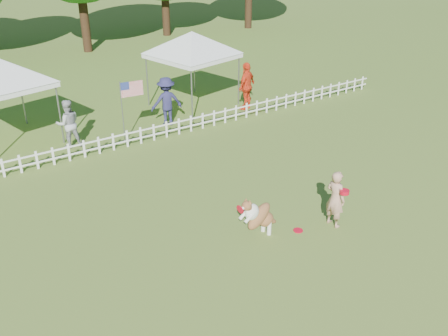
# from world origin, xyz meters

# --- Properties ---
(ground) EXTENTS (120.00, 120.00, 0.00)m
(ground) POSITION_xyz_m (0.00, 0.00, 0.00)
(ground) COLOR #476820
(ground) RESTS_ON ground
(picket_fence) EXTENTS (22.00, 0.08, 0.60)m
(picket_fence) POSITION_xyz_m (0.00, 7.00, 0.30)
(picket_fence) COLOR white
(picket_fence) RESTS_ON ground
(handler) EXTENTS (0.40, 0.57, 1.50)m
(handler) POSITION_xyz_m (1.57, -0.37, 0.75)
(handler) COLOR tan
(handler) RESTS_ON ground
(dog) EXTENTS (1.17, 0.51, 1.17)m
(dog) POSITION_xyz_m (-0.31, 0.25, 0.59)
(dog) COLOR brown
(dog) RESTS_ON ground
(frisbee_on_turf) EXTENTS (0.25, 0.25, 0.02)m
(frisbee_on_turf) POSITION_xyz_m (0.65, -0.11, 0.01)
(frisbee_on_turf) COLOR red
(frisbee_on_turf) RESTS_ON ground
(canopy_tent_left) EXTENTS (3.47, 3.47, 2.99)m
(canopy_tent_left) POSITION_xyz_m (-4.04, 9.55, 1.50)
(canopy_tent_left) COLOR white
(canopy_tent_left) RESTS_ON ground
(canopy_tent_right) EXTENTS (3.43, 3.43, 2.96)m
(canopy_tent_right) POSITION_xyz_m (3.31, 9.43, 1.48)
(canopy_tent_right) COLOR white
(canopy_tent_right) RESTS_ON ground
(flag_pole) EXTENTS (0.84, 0.16, 2.18)m
(flag_pole) POSITION_xyz_m (-0.69, 7.36, 1.09)
(flag_pole) COLOR gray
(flag_pole) RESTS_ON ground
(spectator_a) EXTENTS (0.88, 0.74, 1.65)m
(spectator_a) POSITION_xyz_m (-2.33, 8.12, 0.82)
(spectator_a) COLOR #A7A7AC
(spectator_a) RESTS_ON ground
(spectator_b) EXTENTS (1.28, 0.88, 1.82)m
(spectator_b) POSITION_xyz_m (1.36, 8.08, 0.91)
(spectator_b) COLOR #24234B
(spectator_b) RESTS_ON ground
(spectator_c) EXTENTS (1.21, 0.91, 1.92)m
(spectator_c) POSITION_xyz_m (4.86, 7.84, 0.96)
(spectator_c) COLOR red
(spectator_c) RESTS_ON ground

